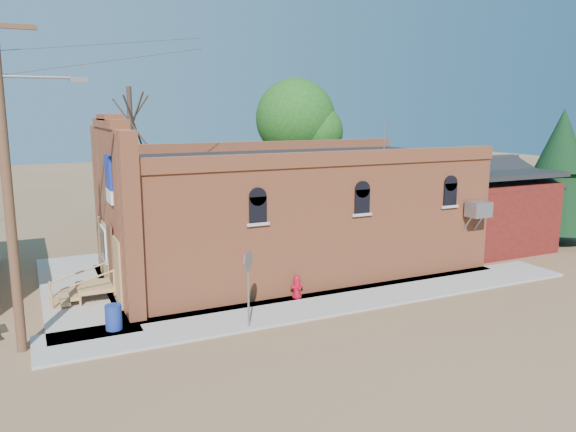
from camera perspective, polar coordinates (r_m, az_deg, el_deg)
name	(u,v)px	position (r m, az deg, el deg)	size (l,w,h in m)	color
ground	(312,318)	(17.79, 2.50, -10.31)	(120.00, 120.00, 0.00)	brown
sidewalk_south	(339,301)	(19.21, 5.24, -8.62)	(19.00, 2.20, 0.08)	#9E9991
sidewalk_west	(80,289)	(21.67, -20.40, -7.01)	(2.60, 10.00, 0.08)	#9E9991
brick_bar	(285,212)	(22.63, -0.26, 0.40)	(16.40, 7.97, 6.30)	#CC673E
red_shed	(472,198)	(28.22, 18.18, 1.76)	(5.40, 6.40, 4.30)	#560E12
utility_pole	(9,174)	(15.96, -26.52, 3.82)	(3.12, 0.26, 9.00)	#4C321E
tree_bare_near	(130,119)	(28.10, -15.73, 9.43)	(2.80, 2.80, 7.65)	#433226
tree_leafy	(295,119)	(31.38, 0.75, 9.84)	(4.40, 4.40, 8.15)	#433226
evergreen_tree	(560,167)	(29.98, 25.91, 4.49)	(3.60, 3.60, 6.50)	#433226
fire_hydrant	(297,286)	(19.30, 0.91, -7.16)	(0.43, 0.40, 0.77)	#AA091F
stop_sign	(248,268)	(16.36, -4.08, -5.33)	(0.47, 0.50, 2.32)	gray
trash_barrel	(114,317)	(17.34, -17.30, -9.79)	(0.48, 0.48, 0.74)	navy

